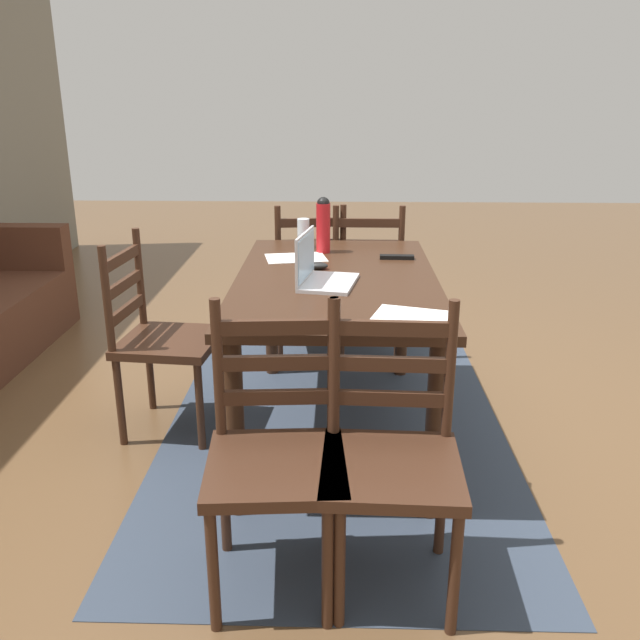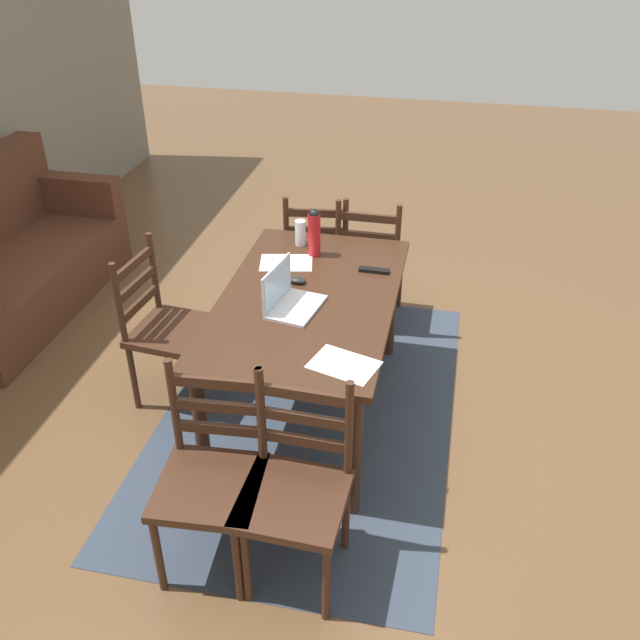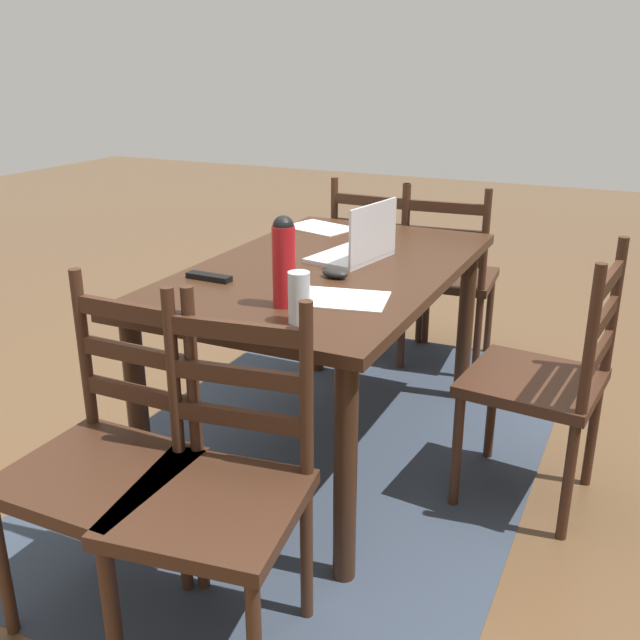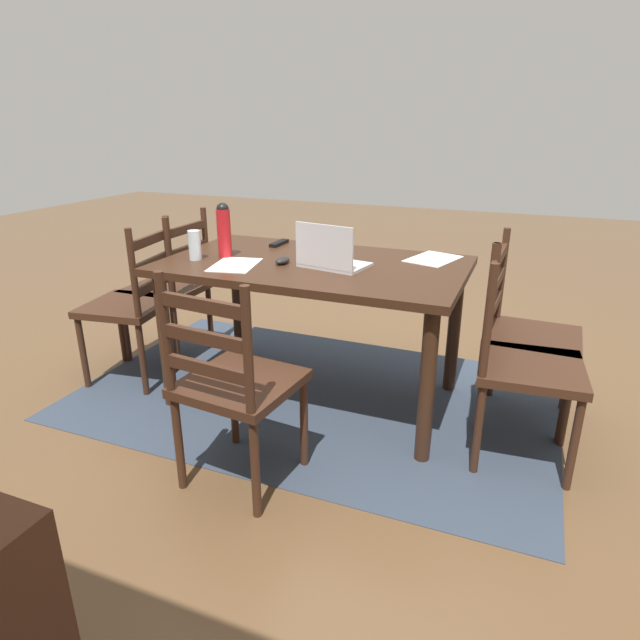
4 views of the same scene
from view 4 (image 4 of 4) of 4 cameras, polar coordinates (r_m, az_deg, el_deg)
ground_plane at (r=3.09m, az=-0.63°, el=-7.95°), size 14.00×14.00×0.00m
area_rug at (r=3.09m, az=-0.63°, el=-7.90°), size 2.59×1.63×0.01m
dining_table at (r=2.83m, az=-0.68°, el=4.18°), size 1.54×0.91×0.77m
chair_left_near at (r=2.87m, az=20.79°, el=-1.46°), size 0.46×0.46×0.95m
chair_left_far at (r=2.53m, az=20.44°, el=-4.37°), size 0.47×0.47×0.95m
chair_right_near at (r=3.56m, az=-15.49°, el=3.29°), size 0.44×0.44×0.95m
chair_right_far at (r=3.30m, az=-19.18°, el=1.53°), size 0.50×0.50×0.95m
chair_far_head at (r=2.22m, az=-9.02°, el=-6.76°), size 0.48×0.48×0.95m
laptop at (r=2.68m, az=1.09°, el=6.70°), size 0.35×0.28×0.23m
water_bottle at (r=2.93m, az=-10.11°, el=9.41°), size 0.07×0.07×0.29m
drinking_glass at (r=2.91m, az=-13.08°, el=7.70°), size 0.07×0.07×0.15m
computer_mouse at (r=2.77m, az=-3.98°, el=6.28°), size 0.07×0.11×0.03m
tv_remote at (r=3.21m, az=-4.34°, el=8.09°), size 0.05×0.17×0.02m
paper_stack_left at (r=2.92m, az=11.86°, el=6.33°), size 0.29×0.34×0.00m
paper_stack_right at (r=2.78m, az=-8.97°, el=5.77°), size 0.26×0.33×0.00m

